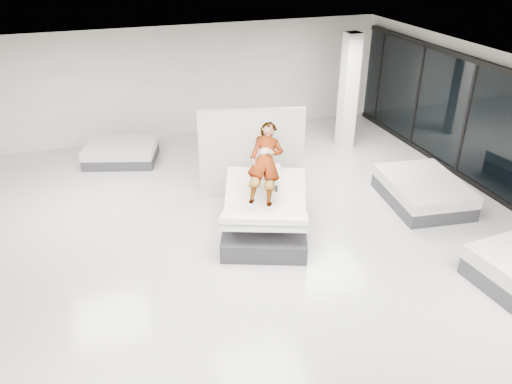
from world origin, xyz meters
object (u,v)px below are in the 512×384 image
Objects in this scene: divider_panel at (252,154)px; column at (348,93)px; person at (266,170)px; flat_bed_left_far at (121,152)px; hero_bed at (265,216)px; remote at (276,189)px; flat_bed_right_far at (423,191)px.

column is (3.43, 1.98, 0.53)m from divider_panel.
flat_bed_left_far is at bearing 141.06° from person.
hero_bed is 18.63× the size of remote.
person reaches higher than hero_bed.
divider_panel is 4.14m from flat_bed_left_far.
flat_bed_right_far is (3.74, -0.17, -1.03)m from person.
person reaches higher than flat_bed_right_far.
flat_bed_left_far is at bearing 146.82° from divider_panel.
column reaches higher than divider_panel.
person is at bearing -81.21° from divider_panel.
person reaches higher than flat_bed_left_far.
person is 5.17m from flat_bed_left_far.
divider_panel reaches higher than flat_bed_right_far.
flat_bed_right_far is at bearing -7.86° from divider_panel.
flat_bed_right_far is 1.06× the size of flat_bed_left_far.
remote is 3.75m from flat_bed_right_far.
flat_bed_right_far is (3.85, 0.11, -0.13)m from hero_bed.
divider_panel is 3.98m from flat_bed_right_far.
person is at bearing 69.15° from hero_bed.
divider_panel is at bearing 104.52° from person.
person is 0.57× the size of column.
divider_panel is (0.15, 1.35, -0.24)m from person.
flat_bed_left_far is (-2.63, 4.78, -0.83)m from remote.
remote is at bearing -61.20° from flat_bed_left_far.
person is (0.11, 0.28, 0.90)m from hero_bed.
person is at bearing -59.79° from flat_bed_left_far.
flat_bed_left_far is (-2.70, 3.03, -0.82)m from divider_panel.
column is at bearing 67.73° from remote.
remote is (0.19, -0.12, 0.66)m from hero_bed.
remote is at bearing -32.48° from hero_bed.
flat_bed_left_far is (-2.44, 4.66, -0.17)m from hero_bed.
remote is at bearing -57.85° from person.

